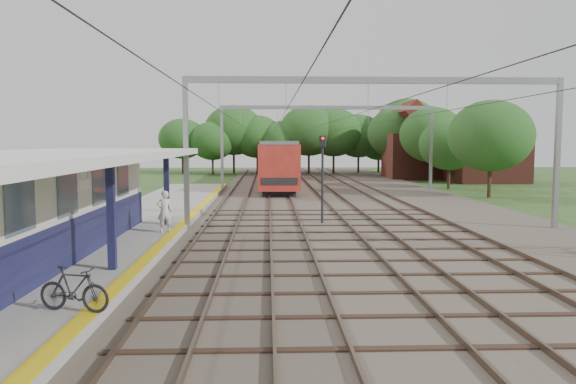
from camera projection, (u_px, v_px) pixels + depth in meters
name	position (u px, v px, depth m)	size (l,w,h in m)	color
ground	(338.00, 355.00, 10.74)	(160.00, 160.00, 0.00)	#2D4C1E
ballast_bed	(341.00, 198.00, 40.74)	(18.00, 90.00, 0.10)	#473D33
platform	(126.00, 232.00, 24.39)	(5.00, 52.00, 0.35)	gray
yellow_stripe	(178.00, 228.00, 24.46)	(0.45, 52.00, 0.01)	yellow
station_building	(22.00, 208.00, 17.20)	(3.41, 18.00, 3.40)	beige
canopy	(44.00, 157.00, 16.11)	(6.40, 20.00, 3.44)	#12133B
rail_tracks	(307.00, 196.00, 40.64)	(11.80, 88.00, 0.15)	brown
catenary_system	(342.00, 119.00, 35.54)	(17.22, 88.00, 7.00)	gray
tree_band	(311.00, 135.00, 67.30)	(31.72, 30.88, 8.82)	#382619
house_near	(487.00, 153.00, 57.03)	(7.00, 6.12, 7.89)	brown
house_far	(422.00, 150.00, 62.80)	(8.00, 6.12, 8.66)	brown
person	(165.00, 211.00, 23.18)	(0.63, 0.42, 1.74)	silver
bicycle	(74.00, 289.00, 12.30)	(0.48, 1.69, 1.02)	black
train	(276.00, 159.00, 59.02)	(3.10, 38.60, 4.06)	black
signal_post	(322.00, 169.00, 27.44)	(0.34, 0.30, 4.39)	black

